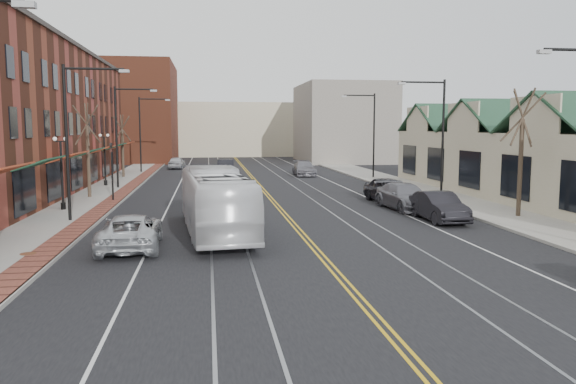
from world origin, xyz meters
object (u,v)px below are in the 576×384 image
object	(u,v)px
parked_suv	(130,232)
parked_car_d	(388,190)
parked_car_b	(439,207)
parked_car_c	(405,197)
transit_bus	(216,201)

from	to	relation	value
parked_suv	parked_car_d	world-z (taller)	parked_car_d
parked_car_b	parked_car_c	distance (m)	4.34
transit_bus	parked_car_c	xyz separation A→B (m)	(11.48, 6.20, -0.74)
transit_bus	parked_suv	size ratio (longest dim) A/B	2.11
parked_suv	parked_car_b	distance (m)	16.03
parked_car_b	parked_car_d	size ratio (longest dim) A/B	0.96
parked_car_b	parked_car_c	world-z (taller)	parked_car_c
parked_suv	parked_car_c	xyz separation A→B (m)	(15.00, 9.03, 0.07)
transit_bus	parked_car_b	distance (m)	11.97
transit_bus	parked_car_c	world-z (taller)	transit_bus
transit_bus	parked_car_c	size ratio (longest dim) A/B	2.02
parked_car_c	parked_car_d	xyz separation A→B (m)	(0.00, 3.13, 0.05)
transit_bus	parked_car_b	world-z (taller)	transit_bus
parked_suv	parked_car_b	xyz separation A→B (m)	(15.32, 4.70, 0.06)
transit_bus	parked_suv	world-z (taller)	transit_bus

